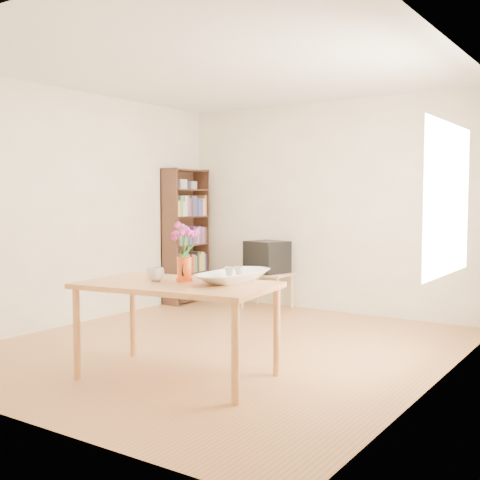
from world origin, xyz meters
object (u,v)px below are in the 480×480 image
Objects in this scene: table at (177,292)px; television at (268,256)px; mug at (156,274)px; pitcher at (185,270)px; bowl at (233,251)px.

table is 3.11m from television.
table is 11.57× the size of mug.
pitcher is 0.42m from bowl.
mug is 0.25× the size of television.
television is (-0.76, 2.98, -0.14)m from mug.
pitcher reaches higher than mug.
mug is 3.08m from television.
mug reaches higher than table.
table is at bearing -57.23° from television.
pitcher reaches higher than table.
table is at bearing -139.33° from bowl.
television is (-1.30, 2.67, -0.33)m from bowl.
mug is 0.65m from bowl.
mug is at bearing 177.65° from pitcher.
pitcher is at bearing 82.19° from table.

